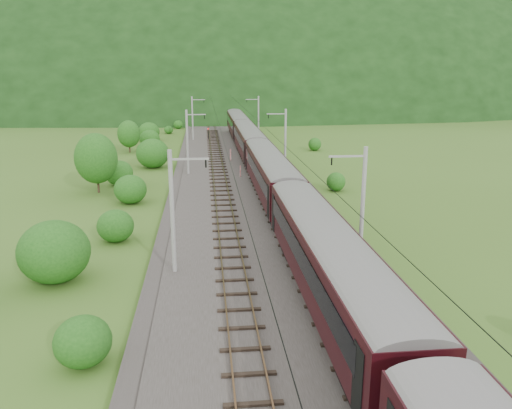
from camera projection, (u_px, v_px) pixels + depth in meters
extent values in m
plane|color=#3C5A1C|center=(269.00, 272.00, 33.32)|extent=(600.00, 600.00, 0.00)
cube|color=#38332D|center=(254.00, 225.00, 42.88)|extent=(14.00, 220.00, 0.30)
cube|color=brown|center=(218.00, 222.00, 42.49)|extent=(0.08, 220.00, 0.15)
cube|color=brown|center=(234.00, 222.00, 42.63)|extent=(0.08, 220.00, 0.15)
cube|color=black|center=(226.00, 223.00, 42.59)|extent=(2.40, 220.00, 0.12)
cube|color=brown|center=(273.00, 220.00, 42.96)|extent=(0.08, 220.00, 0.15)
cube|color=brown|center=(290.00, 220.00, 43.10)|extent=(0.08, 220.00, 0.15)
cube|color=black|center=(282.00, 222.00, 43.07)|extent=(2.40, 220.00, 0.12)
cylinder|color=gray|center=(172.00, 212.00, 31.59)|extent=(0.28, 0.28, 8.00)
cube|color=gray|center=(189.00, 159.00, 30.82)|extent=(2.40, 0.12, 0.12)
cylinder|color=black|center=(206.00, 164.00, 30.99)|extent=(0.10, 0.10, 0.50)
cylinder|color=gray|center=(187.00, 142.00, 62.31)|extent=(0.28, 0.28, 8.00)
cube|color=gray|center=(196.00, 115.00, 61.55)|extent=(2.40, 0.12, 0.12)
cylinder|color=black|center=(204.00, 117.00, 61.72)|extent=(0.10, 0.10, 0.50)
cylinder|color=gray|center=(193.00, 118.00, 93.04)|extent=(0.28, 0.28, 8.00)
cube|color=gray|center=(198.00, 100.00, 92.27)|extent=(2.40, 0.12, 0.12)
cylinder|color=black|center=(204.00, 101.00, 92.45)|extent=(0.10, 0.10, 0.50)
cylinder|color=gray|center=(195.00, 106.00, 123.77)|extent=(0.28, 0.28, 8.00)
cube|color=gray|center=(200.00, 92.00, 123.00)|extent=(2.40, 0.12, 0.12)
cylinder|color=black|center=(204.00, 93.00, 123.18)|extent=(0.10, 0.10, 0.50)
cylinder|color=gray|center=(197.00, 99.00, 154.50)|extent=(0.28, 0.28, 8.00)
cube|color=gray|center=(200.00, 88.00, 153.73)|extent=(2.40, 0.12, 0.12)
cylinder|color=black|center=(203.00, 89.00, 153.91)|extent=(0.10, 0.10, 0.50)
cylinder|color=gray|center=(363.00, 207.00, 32.81)|extent=(0.28, 0.28, 8.00)
cube|color=gray|center=(347.00, 156.00, 31.81)|extent=(2.40, 0.12, 0.12)
cylinder|color=black|center=(332.00, 161.00, 31.79)|extent=(0.10, 0.10, 0.50)
cylinder|color=gray|center=(285.00, 141.00, 63.54)|extent=(0.28, 0.28, 8.00)
cube|color=gray|center=(276.00, 114.00, 62.53)|extent=(2.40, 0.12, 0.12)
cylinder|color=black|center=(268.00, 116.00, 62.51)|extent=(0.10, 0.10, 0.50)
cylinder|color=gray|center=(258.00, 118.00, 94.27)|extent=(0.28, 0.28, 8.00)
cube|color=gray|center=(252.00, 99.00, 93.26)|extent=(2.40, 0.12, 0.12)
cylinder|color=black|center=(247.00, 101.00, 93.24)|extent=(0.10, 0.10, 0.50)
cylinder|color=gray|center=(245.00, 106.00, 125.00)|extent=(0.28, 0.28, 8.00)
cube|color=gray|center=(240.00, 92.00, 123.99)|extent=(2.40, 0.12, 0.12)
cylinder|color=black|center=(236.00, 93.00, 123.97)|extent=(0.10, 0.10, 0.50)
cylinder|color=gray|center=(237.00, 99.00, 155.73)|extent=(0.28, 0.28, 8.00)
cube|color=gray|center=(233.00, 88.00, 154.72)|extent=(2.40, 0.12, 0.12)
cylinder|color=black|center=(229.00, 89.00, 154.70)|extent=(0.10, 0.10, 0.50)
cylinder|color=black|center=(225.00, 145.00, 40.83)|extent=(0.03, 198.00, 0.03)
cylinder|color=black|center=(283.00, 144.00, 41.31)|extent=(0.03, 198.00, 0.03)
ellipsoid|color=black|center=(211.00, 94.00, 282.99)|extent=(504.00, 360.00, 244.00)
ellipsoid|color=black|center=(16.00, 92.00, 309.53)|extent=(336.00, 280.00, 132.00)
cube|color=black|center=(328.00, 261.00, 26.83)|extent=(3.05, 23.10, 3.15)
cylinder|color=slate|center=(329.00, 236.00, 26.46)|extent=(3.05, 22.99, 3.05)
cube|color=black|center=(300.00, 255.00, 26.58)|extent=(0.05, 20.33, 1.21)
cube|color=black|center=(356.00, 253.00, 26.88)|extent=(0.05, 20.33, 1.21)
cube|color=black|center=(375.00, 385.00, 19.60)|extent=(2.31, 3.36, 0.95)
cube|color=black|center=(299.00, 246.00, 35.13)|extent=(2.31, 3.36, 0.95)
cube|color=black|center=(270.00, 173.00, 49.83)|extent=(3.05, 23.10, 3.15)
cylinder|color=slate|center=(270.00, 159.00, 49.46)|extent=(3.05, 22.99, 3.05)
cube|color=black|center=(255.00, 169.00, 49.58)|extent=(0.05, 20.33, 1.21)
cube|color=black|center=(285.00, 169.00, 49.89)|extent=(0.05, 20.33, 1.21)
cube|color=black|center=(282.00, 215.00, 42.60)|extent=(2.31, 3.36, 0.95)
cube|color=black|center=(261.00, 176.00, 58.13)|extent=(2.31, 3.36, 0.95)
cube|color=black|center=(249.00, 140.00, 72.83)|extent=(3.05, 23.10, 3.15)
cylinder|color=slate|center=(249.00, 131.00, 72.46)|extent=(3.05, 22.99, 3.05)
cube|color=black|center=(238.00, 138.00, 72.58)|extent=(0.05, 20.33, 1.21)
cube|color=black|center=(259.00, 138.00, 72.89)|extent=(0.05, 20.33, 1.21)
cube|color=black|center=(254.00, 164.00, 65.60)|extent=(2.31, 3.36, 0.95)
cube|color=black|center=(245.00, 146.00, 81.13)|extent=(2.31, 3.36, 0.95)
cube|color=black|center=(238.00, 123.00, 95.84)|extent=(3.05, 23.10, 3.15)
cylinder|color=slate|center=(238.00, 116.00, 95.47)|extent=(3.05, 22.99, 3.05)
cube|color=black|center=(230.00, 121.00, 95.58)|extent=(0.05, 20.33, 1.21)
cube|color=black|center=(246.00, 121.00, 95.89)|extent=(0.05, 20.33, 1.21)
cube|color=black|center=(241.00, 140.00, 88.61)|extent=(2.31, 3.36, 0.95)
cube|color=black|center=(235.00, 129.00, 104.14)|extent=(2.31, 3.36, 0.95)
cube|color=navy|center=(229.00, 110.00, 127.91)|extent=(3.05, 18.90, 3.15)
cylinder|color=slate|center=(229.00, 104.00, 127.54)|extent=(3.05, 18.81, 3.05)
cube|color=black|center=(223.00, 109.00, 127.66)|extent=(0.05, 16.63, 1.21)
cube|color=black|center=(235.00, 108.00, 127.97)|extent=(0.05, 16.63, 1.21)
cube|color=black|center=(231.00, 121.00, 122.10)|extent=(2.31, 3.36, 0.95)
cube|color=black|center=(228.00, 116.00, 134.80)|extent=(2.31, 3.36, 0.95)
cube|color=gold|center=(227.00, 108.00, 136.85)|extent=(3.11, 0.50, 2.84)
cube|color=gold|center=(231.00, 114.00, 119.08)|extent=(3.11, 0.50, 2.84)
cube|color=black|center=(228.00, 101.00, 130.23)|extent=(0.08, 1.60, 0.95)
cylinder|color=red|center=(231.00, 155.00, 72.39)|extent=(0.18, 0.18, 1.64)
cylinder|color=red|center=(240.00, 171.00, 61.41)|extent=(0.14, 0.14, 1.34)
cylinder|color=black|center=(208.00, 134.00, 94.22)|extent=(0.14, 0.14, 1.96)
sphere|color=red|center=(208.00, 129.00, 93.95)|extent=(0.24, 0.24, 0.24)
ellipsoid|color=#1D4E15|center=(83.00, 341.00, 22.52)|extent=(2.60, 2.60, 2.34)
ellipsoid|color=#1D4E15|center=(54.00, 252.00, 31.27)|extent=(4.44, 4.44, 3.99)
ellipsoid|color=#1D4E15|center=(115.00, 226.00, 38.81)|extent=(2.85, 2.85, 2.56)
ellipsoid|color=#1D4E15|center=(130.00, 189.00, 49.93)|extent=(3.25, 3.25, 2.92)
ellipsoid|color=#1D4E15|center=(119.00, 173.00, 57.88)|extent=(3.25, 3.25, 2.92)
ellipsoid|color=#1D4E15|center=(153.00, 153.00, 68.05)|extent=(4.47, 4.47, 4.02)
ellipsoid|color=#1D4E15|center=(154.00, 150.00, 77.41)|extent=(2.37, 2.37, 2.13)
ellipsoid|color=#1D4E15|center=(150.00, 139.00, 85.72)|extent=(3.46, 3.46, 3.12)
ellipsoid|color=#1D4E15|center=(149.00, 132.00, 93.77)|extent=(3.94, 3.94, 3.55)
ellipsoid|color=#1D4E15|center=(169.00, 130.00, 104.93)|extent=(1.85, 1.85, 1.66)
ellipsoid|color=#1D4E15|center=(178.00, 125.00, 113.92)|extent=(2.14, 2.14, 1.93)
ellipsoid|color=#1D4E15|center=(158.00, 121.00, 121.91)|extent=(1.97, 1.97, 1.78)
cylinder|color=black|center=(98.00, 177.00, 54.31)|extent=(0.24, 0.24, 3.55)
ellipsoid|color=#1D4E15|center=(96.00, 158.00, 53.78)|extent=(4.56, 4.56, 5.47)
cylinder|color=black|center=(129.00, 144.00, 81.05)|extent=(0.24, 0.24, 2.82)
ellipsoid|color=#1D4E15|center=(129.00, 134.00, 80.63)|extent=(3.63, 3.63, 4.36)
ellipsoid|color=#1D4E15|center=(336.00, 183.00, 55.30)|extent=(2.09, 2.09, 1.88)
ellipsoid|color=#1D4E15|center=(315.00, 145.00, 82.99)|extent=(2.15, 2.15, 1.94)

